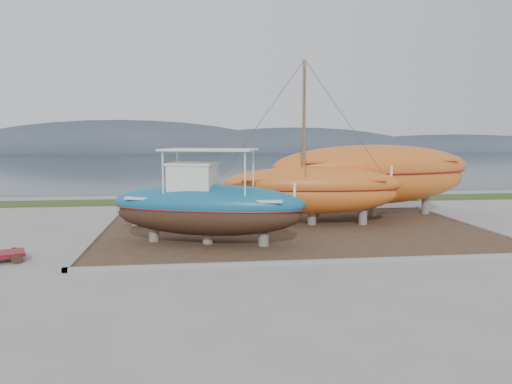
{
  "coord_description": "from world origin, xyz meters",
  "views": [
    {
      "loc": [
        -4.79,
        -19.1,
        4.56
      ],
      "look_at": [
        -1.87,
        4.0,
        1.93
      ],
      "focal_mm": 35.0,
      "sensor_mm": 36.0,
      "label": 1
    }
  ],
  "objects": [
    {
      "name": "grass_strip",
      "position": [
        0.0,
        15.5,
        0.04
      ],
      "size": [
        44.0,
        3.0,
        0.08
      ],
      "primitive_type": "cube",
      "color": "#284219",
      "rests_on": "ground"
    },
    {
      "name": "orange_sailboat",
      "position": [
        1.18,
        5.41,
        4.17
      ],
      "size": [
        9.26,
        3.7,
        8.22
      ],
      "primitive_type": null,
      "rotation": [
        0.0,
        0.0,
        -0.12
      ],
      "color": "#CD631F",
      "rests_on": "dirt_patch"
    },
    {
      "name": "sea",
      "position": [
        0.0,
        70.0,
        0.0
      ],
      "size": [
        260.0,
        100.0,
        0.04
      ],
      "primitive_type": null,
      "color": "#182A31",
      "rests_on": "ground"
    },
    {
      "name": "dirt_patch",
      "position": [
        0.0,
        4.0,
        0.03
      ],
      "size": [
        18.0,
        12.0,
        0.06
      ],
      "primitive_type": "cube",
      "color": "#422D1E",
      "rests_on": "ground"
    },
    {
      "name": "blue_caique",
      "position": [
        -4.22,
        1.57,
        2.04
      ],
      "size": [
        8.64,
        4.92,
        3.97
      ],
      "primitive_type": null,
      "rotation": [
        0.0,
        0.0,
        -0.3
      ],
      "color": "#166189",
      "rests_on": "dirt_patch"
    },
    {
      "name": "mountain_ridge",
      "position": [
        0.0,
        125.0,
        0.0
      ],
      "size": [
        200.0,
        36.0,
        20.0
      ],
      "primitive_type": null,
      "color": "#333D49",
      "rests_on": "ground"
    },
    {
      "name": "red_trailer",
      "position": [
        -11.78,
        -0.39,
        0.17
      ],
      "size": [
        2.75,
        2.07,
        0.35
      ],
      "primitive_type": null,
      "rotation": [
        0.0,
        0.0,
        0.39
      ],
      "color": "maroon",
      "rests_on": "ground"
    },
    {
      "name": "white_dinghy",
      "position": [
        -6.42,
        6.46,
        0.72
      ],
      "size": [
        4.44,
        1.8,
        1.32
      ],
      "primitive_type": null,
      "rotation": [
        0.0,
        0.0,
        0.03
      ],
      "color": "white",
      "rests_on": "dirt_patch"
    },
    {
      "name": "ground",
      "position": [
        0.0,
        0.0,
        0.0
      ],
      "size": [
        140.0,
        140.0,
        0.0
      ],
      "primitive_type": "plane",
      "color": "gray",
      "rests_on": "ground"
    },
    {
      "name": "orange_bare_hull",
      "position": [
        5.17,
        7.55,
        2.01
      ],
      "size": [
        12.28,
        5.3,
        3.9
      ],
      "primitive_type": null,
      "rotation": [
        0.0,
        0.0,
        0.15
      ],
      "color": "#CD631F",
      "rests_on": "dirt_patch"
    },
    {
      "name": "curb_frame",
      "position": [
        0.0,
        4.0,
        0.07
      ],
      "size": [
        18.6,
        12.6,
        0.15
      ],
      "primitive_type": null,
      "color": "gray",
      "rests_on": "ground"
    }
  ]
}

